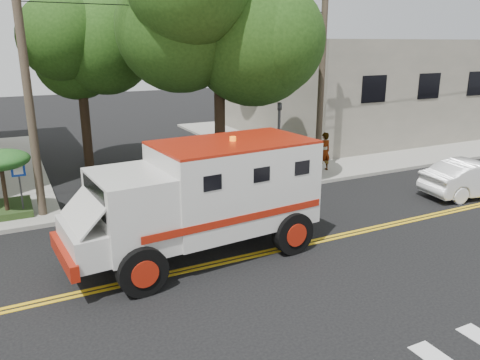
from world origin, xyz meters
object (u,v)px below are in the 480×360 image
pedestrian_b (275,146)px  pedestrian_a (324,151)px  armored_truck (205,193)px  parked_sedan (475,178)px

pedestrian_b → pedestrian_a: bearing=135.1°
armored_truck → parked_sedan: 11.87m
parked_sedan → pedestrian_b: bearing=38.8°
pedestrian_b → parked_sedan: bearing=136.1°
parked_sedan → pedestrian_a: pedestrian_a is taller
armored_truck → pedestrian_b: size_ratio=4.35×
armored_truck → parked_sedan: bearing=-3.7°
armored_truck → pedestrian_b: armored_truck is taller
pedestrian_a → pedestrian_b: (-1.32, 2.26, -0.06)m
armored_truck → parked_sedan: size_ratio=1.65×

